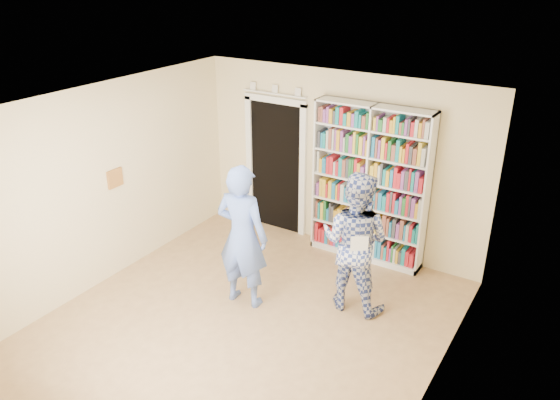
% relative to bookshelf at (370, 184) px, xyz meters
% --- Properties ---
extents(floor, '(5.00, 5.00, 0.00)m').
position_rel_bookshelf_xyz_m(floor, '(-0.57, -2.34, -1.17)').
color(floor, '#9A714A').
rests_on(floor, ground).
extents(ceiling, '(5.00, 5.00, 0.00)m').
position_rel_bookshelf_xyz_m(ceiling, '(-0.57, -2.34, 1.53)').
color(ceiling, white).
rests_on(ceiling, wall_back).
extents(wall_back, '(4.50, 0.00, 4.50)m').
position_rel_bookshelf_xyz_m(wall_back, '(-0.57, 0.16, 0.18)').
color(wall_back, beige).
rests_on(wall_back, floor).
extents(wall_left, '(0.00, 5.00, 5.00)m').
position_rel_bookshelf_xyz_m(wall_left, '(-2.82, -2.34, 0.18)').
color(wall_left, beige).
rests_on(wall_left, floor).
extents(wall_right, '(0.00, 5.00, 5.00)m').
position_rel_bookshelf_xyz_m(wall_right, '(1.68, -2.34, 0.18)').
color(wall_right, beige).
rests_on(wall_right, floor).
extents(bookshelf, '(1.69, 0.32, 2.32)m').
position_rel_bookshelf_xyz_m(bookshelf, '(0.00, 0.00, 0.00)').
color(bookshelf, white).
rests_on(bookshelf, floor).
extents(doorway, '(1.10, 0.08, 2.43)m').
position_rel_bookshelf_xyz_m(doorway, '(-1.67, 0.13, 0.01)').
color(doorway, black).
rests_on(doorway, floor).
extents(wall_art, '(0.03, 0.25, 0.25)m').
position_rel_bookshelf_xyz_m(wall_art, '(-2.80, -2.14, 0.23)').
color(wall_art, brown).
rests_on(wall_art, wall_left).
extents(man_blue, '(0.73, 0.51, 1.89)m').
position_rel_bookshelf_xyz_m(man_blue, '(-0.87, -1.92, -0.23)').
color(man_blue, '#5F7ED4').
rests_on(man_blue, floor).
extents(man_plaid, '(0.91, 0.72, 1.83)m').
position_rel_bookshelf_xyz_m(man_plaid, '(0.36, -1.26, -0.26)').
color(man_plaid, navy).
rests_on(man_plaid, floor).
extents(paper_sheet, '(0.18, 0.12, 0.29)m').
position_rel_bookshelf_xyz_m(paper_sheet, '(0.52, -1.49, -0.18)').
color(paper_sheet, white).
rests_on(paper_sheet, man_plaid).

